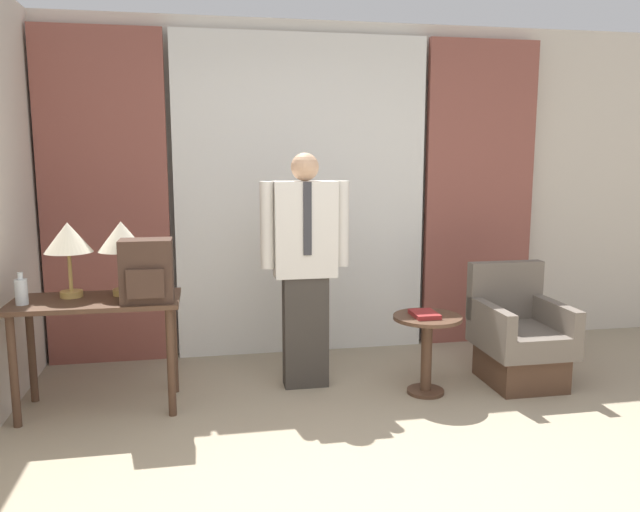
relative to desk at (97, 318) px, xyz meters
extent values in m
cube|color=beige|center=(1.48, 1.10, 0.75)|extent=(10.00, 0.06, 2.70)
cube|color=white|center=(1.48, 0.97, 0.69)|extent=(2.04, 0.06, 2.58)
cube|color=brown|center=(-0.06, 0.97, 0.69)|extent=(0.96, 0.06, 2.58)
cube|color=brown|center=(3.02, 0.97, 0.69)|extent=(0.96, 0.06, 2.58)
cube|color=#4C3323|center=(0.00, 0.00, 0.11)|extent=(1.04, 0.53, 0.03)
cylinder|color=#4C3323|center=(-0.46, -0.20, -0.26)|extent=(0.05, 0.05, 0.70)
cylinder|color=#4C3323|center=(0.46, -0.20, -0.26)|extent=(0.05, 0.05, 0.70)
cylinder|color=#4C3323|center=(-0.46, 0.20, -0.26)|extent=(0.05, 0.05, 0.70)
cylinder|color=#4C3323|center=(0.46, 0.20, -0.26)|extent=(0.05, 0.05, 0.70)
cylinder|color=tan|center=(-0.16, 0.09, 0.14)|extent=(0.14, 0.14, 0.04)
cylinder|color=tan|center=(-0.16, 0.09, 0.29)|extent=(0.02, 0.02, 0.25)
cone|color=beige|center=(-0.16, 0.09, 0.51)|extent=(0.30, 0.30, 0.19)
cylinder|color=tan|center=(0.16, 0.09, 0.14)|extent=(0.14, 0.14, 0.04)
cylinder|color=tan|center=(0.16, 0.09, 0.29)|extent=(0.02, 0.02, 0.25)
cone|color=beige|center=(0.16, 0.09, 0.51)|extent=(0.30, 0.30, 0.19)
cylinder|color=silver|center=(-0.42, -0.07, 0.20)|extent=(0.08, 0.08, 0.16)
cylinder|color=silver|center=(-0.42, -0.07, 0.30)|extent=(0.03, 0.03, 0.04)
cube|color=#422D23|center=(0.33, -0.13, 0.32)|extent=(0.32, 0.20, 0.39)
cube|color=#422D23|center=(0.33, -0.25, 0.26)|extent=(0.22, 0.03, 0.18)
cube|color=#38332D|center=(1.37, 0.17, -0.21)|extent=(0.31, 0.17, 0.79)
cube|color=silver|center=(1.37, 0.17, 0.52)|extent=(0.43, 0.19, 0.66)
cube|color=#333338|center=(1.37, 0.06, 0.60)|extent=(0.06, 0.01, 0.50)
cylinder|color=silver|center=(1.11, 0.17, 0.55)|extent=(0.09, 0.09, 0.60)
cylinder|color=silver|center=(1.64, 0.17, 0.55)|extent=(0.09, 0.09, 0.60)
sphere|color=tan|center=(1.37, 0.17, 0.95)|extent=(0.19, 0.19, 0.19)
cube|color=#4C3323|center=(2.90, -0.09, -0.48)|extent=(0.48, 0.54, 0.25)
cube|color=#665B51|center=(2.90, -0.09, -0.27)|extent=(0.57, 0.64, 0.16)
cube|color=#665B51|center=(2.90, 0.19, 0.02)|extent=(0.57, 0.10, 0.43)
cube|color=#665B51|center=(2.65, -0.09, -0.10)|extent=(0.08, 0.64, 0.18)
cube|color=#665B51|center=(3.14, -0.09, -0.10)|extent=(0.08, 0.64, 0.18)
cylinder|color=#4C3323|center=(2.17, -0.14, -0.59)|extent=(0.26, 0.26, 0.02)
cylinder|color=#4C3323|center=(2.17, -0.14, -0.34)|extent=(0.07, 0.07, 0.53)
cylinder|color=#4C3323|center=(2.17, -0.14, -0.07)|extent=(0.47, 0.47, 0.02)
cube|color=maroon|center=(2.14, -0.15, -0.04)|extent=(0.16, 0.22, 0.03)
camera|label=1|loc=(0.69, -4.05, 1.02)|focal=35.00mm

